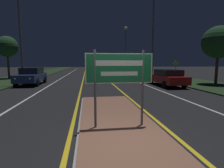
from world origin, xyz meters
TOP-DOWN VIEW (x-y plane):
  - ground_plane at (0.00, 0.00)m, footprint 160.00×160.00m
  - median_island at (0.00, 0.96)m, footprint 2.43×9.20m
  - verge_left at (-9.50, 20.00)m, footprint 5.00×100.00m
  - verge_right at (9.50, 20.00)m, footprint 5.00×100.00m
  - centre_line_yellow_left at (-1.41, 25.00)m, footprint 0.12×70.00m
  - centre_line_yellow_right at (1.41, 25.00)m, footprint 0.12×70.00m
  - lane_line_white_left at (-4.20, 25.00)m, footprint 0.12×70.00m
  - lane_line_white_right at (4.20, 25.00)m, footprint 0.12×70.00m
  - edge_line_white_left at (-7.20, 25.00)m, footprint 0.10×70.00m
  - edge_line_white_right at (7.20, 25.00)m, footprint 0.10×70.00m
  - highway_sign at (0.00, 0.95)m, footprint 1.94×0.07m
  - streetlight_right_near at (6.45, 15.22)m, footprint 0.54×0.54m
  - streetlight_right_far at (6.22, 28.36)m, footprint 0.58×0.58m
  - car_receding_0 at (5.82, 10.11)m, footprint 1.87×4.81m
  - car_receding_1 at (2.40, 22.80)m, footprint 1.99×4.22m
  - car_receding_2 at (2.71, 29.84)m, footprint 1.93×4.83m
  - car_approaching_0 at (-5.90, 12.59)m, footprint 1.88×4.46m
  - warning_sign at (9.17, 14.91)m, footprint 0.60×0.06m
  - roadside_palm_left at (-10.25, 18.53)m, footprint 2.45×2.45m
  - roadside_palm_right at (10.43, 10.03)m, footprint 2.80×2.80m

SIDE VIEW (x-z plane):
  - ground_plane at x=0.00m, z-range 0.00..0.00m
  - centre_line_yellow_left at x=-1.41m, z-range 0.00..0.01m
  - centre_line_yellow_right at x=1.41m, z-range 0.00..0.01m
  - lane_line_white_left at x=-4.20m, z-range 0.00..0.01m
  - lane_line_white_right at x=4.20m, z-range 0.00..0.01m
  - edge_line_white_left at x=-7.20m, z-range 0.00..0.01m
  - edge_line_white_right at x=7.20m, z-range 0.00..0.01m
  - verge_left at x=-9.50m, z-range 0.00..0.08m
  - verge_right at x=9.50m, z-range 0.00..0.08m
  - median_island at x=0.00m, z-range -0.01..0.09m
  - car_receding_0 at x=5.82m, z-range 0.03..1.43m
  - car_receding_1 at x=2.40m, z-range 0.05..1.44m
  - car_receding_2 at x=2.71m, z-range 0.05..1.47m
  - car_approaching_0 at x=-5.90m, z-range 0.04..1.57m
  - warning_sign at x=9.17m, z-range 0.30..2.42m
  - highway_sign at x=0.00m, z-range 0.57..2.81m
  - roadside_palm_right at x=10.43m, z-range 1.19..6.25m
  - roadside_palm_left at x=-10.25m, z-range 1.34..6.35m
  - streetlight_right_far at x=6.22m, z-range 1.55..10.11m
  - streetlight_right_near at x=6.45m, z-range 1.50..12.03m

